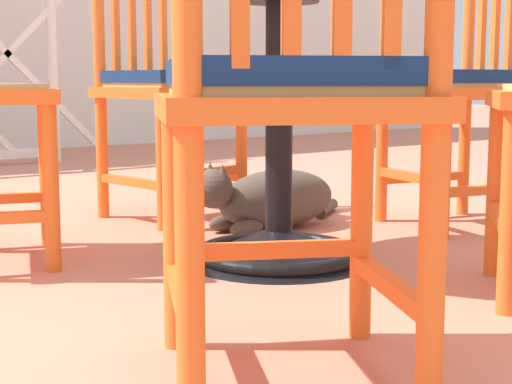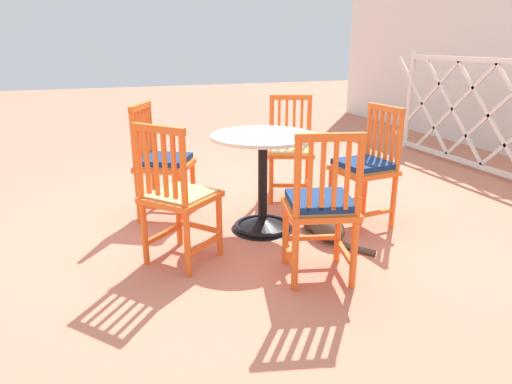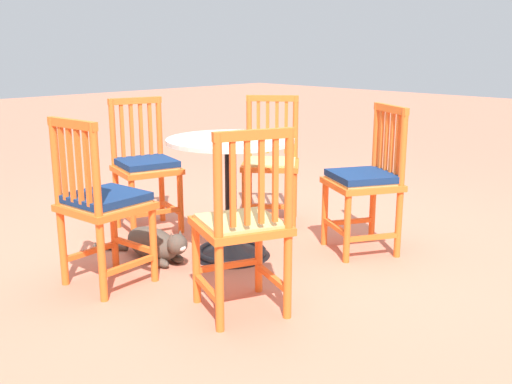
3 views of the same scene
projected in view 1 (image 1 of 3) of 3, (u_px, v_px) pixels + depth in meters
The scene contains 6 objects.
ground_plane at pixel (295, 281), 1.90m from camera, with size 24.00×24.00×0.00m, color #C6755B.
cafe_table at pixel (279, 154), 2.06m from camera, with size 0.76×0.76×0.73m.
orange_chair_tucked_in at pixel (293, 97), 1.21m from camera, with size 0.54×0.54×0.91m.
orange_chair_facing_out at pixel (463, 88), 2.57m from camera, with size 0.49×0.49×0.91m.
orange_chair_near_fence at pixel (167, 88), 2.74m from camera, with size 0.44×0.44×0.91m.
tabby_cat at pixel (268, 200), 2.54m from camera, with size 0.72×0.28×0.23m.
Camera 1 is at (-1.21, -1.40, 0.47)m, focal length 56.22 mm.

